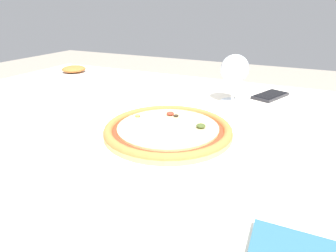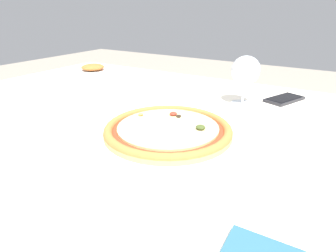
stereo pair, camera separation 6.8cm
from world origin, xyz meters
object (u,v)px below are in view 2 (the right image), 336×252
(wine_glass_far_left, at_px, (246,71))
(dining_table, at_px, (123,137))
(side_plate, at_px, (93,69))
(cell_phone, at_px, (284,99))
(pizza_plate, at_px, (168,131))

(wine_glass_far_left, bearing_deg, dining_table, -132.74)
(dining_table, xyz_separation_m, side_plate, (-0.51, 0.39, 0.08))
(side_plate, bearing_deg, dining_table, -37.30)
(side_plate, bearing_deg, cell_phone, 0.89)
(pizza_plate, bearing_deg, dining_table, 164.25)
(pizza_plate, bearing_deg, cell_phone, 67.97)
(dining_table, height_order, side_plate, side_plate)
(pizza_plate, xyz_separation_m, side_plate, (-0.71, 0.45, -0.00))
(cell_phone, height_order, side_plate, side_plate)
(dining_table, distance_m, side_plate, 0.65)
(wine_glass_far_left, xyz_separation_m, side_plate, (-0.78, 0.10, -0.09))
(dining_table, distance_m, cell_phone, 0.56)
(dining_table, height_order, wine_glass_far_left, wine_glass_far_left)
(pizza_plate, bearing_deg, wine_glass_far_left, 77.74)
(cell_phone, relative_size, side_plate, 0.84)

